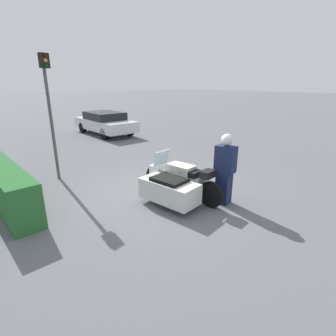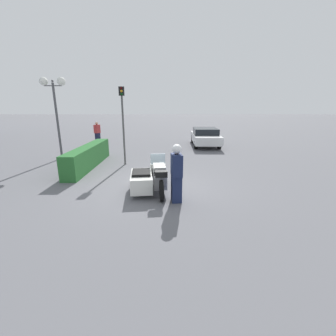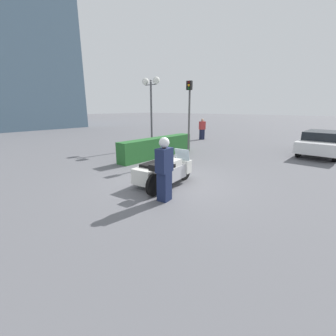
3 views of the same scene
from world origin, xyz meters
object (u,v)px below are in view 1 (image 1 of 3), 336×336
object	(u,v)px
traffic_light_near	(49,101)
hedge_bush_curbside	(0,179)
police_motorcycle	(172,184)
parked_car_background	(105,122)
officer_rider	(225,168)

from	to	relation	value
traffic_light_near	hedge_bush_curbside	bearing A→B (deg)	-86.71
police_motorcycle	traffic_light_near	xyz separation A→B (m)	(3.62, 1.52, 1.94)
hedge_bush_curbside	traffic_light_near	world-z (taller)	traffic_light_near
hedge_bush_curbside	parked_car_background	bearing A→B (deg)	-47.26
officer_rider	traffic_light_near	size ratio (longest dim) A/B	0.48
traffic_light_near	police_motorcycle	bearing A→B (deg)	12.72
police_motorcycle	hedge_bush_curbside	xyz separation A→B (m)	(3.22, 3.17, 0.04)
hedge_bush_curbside	parked_car_background	distance (m)	8.92
police_motorcycle	officer_rider	xyz separation A→B (m)	(-0.95, -0.90, 0.47)
police_motorcycle	officer_rider	distance (m)	1.39
police_motorcycle	traffic_light_near	distance (m)	4.38
parked_car_background	traffic_light_near	bearing A→B (deg)	140.72
police_motorcycle	hedge_bush_curbside	bearing A→B (deg)	38.10
hedge_bush_curbside	parked_car_background	world-z (taller)	parked_car_background
hedge_bush_curbside	parked_car_background	size ratio (longest dim) A/B	1.10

